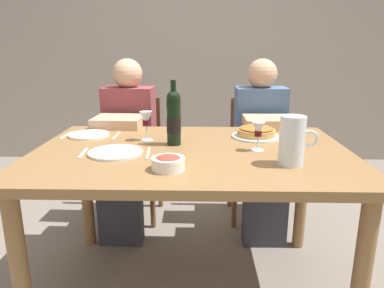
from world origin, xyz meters
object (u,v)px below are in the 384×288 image
(diner_right, at_px, (262,143))
(salad_bowl, at_px, (168,162))
(chair_left, at_px, (135,149))
(chair_right, at_px, (255,150))
(wine_glass_left_diner, at_px, (258,131))
(dinner_plate_left_setting, at_px, (89,135))
(dinner_plate_right_setting, at_px, (116,152))
(diner_left, at_px, (126,142))
(wine_bottle, at_px, (174,118))
(baked_tart, at_px, (256,132))
(wine_glass_right_diner, at_px, (146,120))
(water_pitcher, at_px, (292,144))
(dining_table, at_px, (192,168))

(diner_right, bearing_deg, salad_bowl, 60.01)
(chair_left, height_order, chair_right, same)
(wine_glass_left_diner, xyz_separation_m, dinner_plate_left_setting, (-0.88, 0.26, -0.09))
(dinner_plate_left_setting, distance_m, chair_left, 0.71)
(dinner_plate_right_setting, distance_m, chair_left, 1.01)
(diner_left, bearing_deg, wine_bottle, 125.23)
(wine_bottle, xyz_separation_m, baked_tart, (0.43, 0.16, -0.11))
(dinner_plate_right_setting, distance_m, chair_right, 1.29)
(chair_left, xyz_separation_m, chair_right, (0.90, 0.01, 0.00))
(wine_glass_right_diner, relative_size, diner_right, 0.13)
(dinner_plate_left_setting, bearing_deg, water_pitcher, -25.29)
(water_pitcher, xyz_separation_m, dinner_plate_right_setting, (-0.77, 0.14, -0.08))
(dinner_plate_right_setting, bearing_deg, wine_glass_left_diner, 5.88)
(diner_right, bearing_deg, dinner_plate_right_setting, 42.30)
(diner_left, bearing_deg, water_pitcher, 137.64)
(baked_tart, bearing_deg, dinner_plate_left_setting, 179.43)
(wine_glass_left_diner, relative_size, diner_left, 0.12)
(dining_table, relative_size, water_pitcher, 7.29)
(chair_left, bearing_deg, water_pitcher, 130.56)
(chair_left, bearing_deg, chair_right, -176.74)
(salad_bowl, height_order, diner_left, diner_left)
(diner_left, xyz_separation_m, diner_right, (0.91, 0.01, 0.00))
(wine_glass_left_diner, distance_m, chair_left, 1.23)
(dinner_plate_left_setting, bearing_deg, chair_right, 32.53)
(water_pitcher, relative_size, wine_glass_left_diner, 1.50)
(dinner_plate_left_setting, xyz_separation_m, chair_right, (1.02, 0.65, -0.27))
(wine_bottle, relative_size, water_pitcher, 1.56)
(wine_bottle, relative_size, dinner_plate_left_setting, 1.46)
(dining_table, distance_m, salad_bowl, 0.32)
(water_pitcher, relative_size, dinner_plate_left_setting, 0.94)
(salad_bowl, bearing_deg, chair_right, 65.94)
(diner_left, bearing_deg, dining_table, 127.20)
(dinner_plate_left_setting, height_order, chair_left, chair_left)
(wine_bottle, height_order, wine_glass_right_diner, wine_bottle)
(salad_bowl, relative_size, dinner_plate_right_setting, 0.54)
(chair_left, bearing_deg, wine_glass_right_diner, 108.46)
(baked_tart, relative_size, salad_bowl, 1.95)
(wine_bottle, distance_m, diner_left, 0.73)
(dining_table, relative_size, baked_tart, 5.78)
(baked_tart, height_order, chair_left, chair_left)
(wine_bottle, bearing_deg, dinner_plate_left_setting, 161.00)
(baked_tart, bearing_deg, water_pitcher, -80.66)
(wine_glass_left_diner, height_order, wine_glass_right_diner, wine_glass_right_diner)
(wine_glass_left_diner, relative_size, dinner_plate_right_setting, 0.55)
(salad_bowl, bearing_deg, chair_left, 106.96)
(chair_left, xyz_separation_m, diner_right, (0.90, -0.23, 0.12))
(wine_bottle, xyz_separation_m, diner_right, (0.54, 0.58, -0.28))
(dining_table, height_order, chair_right, chair_right)
(wine_glass_left_diner, bearing_deg, wine_glass_right_diner, 162.31)
(baked_tart, distance_m, wine_glass_right_diner, 0.59)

